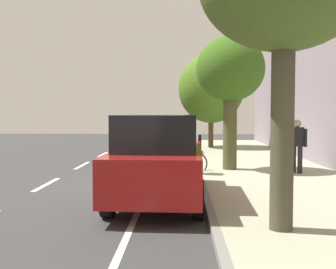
{
  "coord_description": "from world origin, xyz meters",
  "views": [
    {
      "loc": [
        1.0,
        -11.08,
        2.04
      ],
      "look_at": [
        0.59,
        1.45,
        1.37
      ],
      "focal_mm": 44.05,
      "sensor_mm": 36.0,
      "label": 1
    }
  ],
  "objects_px": {
    "bicycle_at_curb": "(185,164)",
    "pedestrian_on_phone": "(297,143)",
    "parked_sedan_black_mid": "(169,139)",
    "parked_suv_red_second": "(159,157)",
    "cyclist_with_backpack": "(192,145)",
    "street_tree_corner": "(211,88)",
    "street_tree_far_end": "(230,72)"
  },
  "relations": [
    {
      "from": "bicycle_at_curb",
      "to": "pedestrian_on_phone",
      "type": "height_order",
      "value": "pedestrian_on_phone"
    },
    {
      "from": "parked_sedan_black_mid",
      "to": "parked_suv_red_second",
      "type": "bearing_deg",
      "value": -89.57
    },
    {
      "from": "parked_sedan_black_mid",
      "to": "cyclist_with_backpack",
      "type": "xyz_separation_m",
      "value": [
        0.91,
        -7.15,
        0.26
      ]
    },
    {
      "from": "parked_suv_red_second",
      "to": "pedestrian_on_phone",
      "type": "height_order",
      "value": "parked_suv_red_second"
    },
    {
      "from": "parked_suv_red_second",
      "to": "street_tree_corner",
      "type": "relative_size",
      "value": 0.92
    },
    {
      "from": "parked_suv_red_second",
      "to": "street_tree_corner",
      "type": "distance_m",
      "value": 13.9
    },
    {
      "from": "street_tree_corner",
      "to": "parked_sedan_black_mid",
      "type": "bearing_deg",
      "value": -127.66
    },
    {
      "from": "cyclist_with_backpack",
      "to": "street_tree_corner",
      "type": "xyz_separation_m",
      "value": [
        1.3,
        10.02,
        2.35
      ]
    },
    {
      "from": "bicycle_at_curb",
      "to": "street_tree_far_end",
      "type": "height_order",
      "value": "street_tree_far_end"
    },
    {
      "from": "pedestrian_on_phone",
      "to": "street_tree_far_end",
      "type": "bearing_deg",
      "value": 157.31
    },
    {
      "from": "parked_suv_red_second",
      "to": "parked_sedan_black_mid",
      "type": "distance_m",
      "value": 10.67
    },
    {
      "from": "parked_suv_red_second",
      "to": "pedestrian_on_phone",
      "type": "relative_size",
      "value": 2.81
    },
    {
      "from": "parked_suv_red_second",
      "to": "bicycle_at_curb",
      "type": "height_order",
      "value": "parked_suv_red_second"
    },
    {
      "from": "cyclist_with_backpack",
      "to": "street_tree_corner",
      "type": "bearing_deg",
      "value": 82.6
    },
    {
      "from": "cyclist_with_backpack",
      "to": "parked_suv_red_second",
      "type": "bearing_deg",
      "value": -103.3
    },
    {
      "from": "street_tree_corner",
      "to": "street_tree_far_end",
      "type": "bearing_deg",
      "value": -90.0
    },
    {
      "from": "cyclist_with_backpack",
      "to": "pedestrian_on_phone",
      "type": "bearing_deg",
      "value": 3.79
    },
    {
      "from": "parked_sedan_black_mid",
      "to": "cyclist_with_backpack",
      "type": "relative_size",
      "value": 2.64
    },
    {
      "from": "bicycle_at_curb",
      "to": "street_tree_far_end",
      "type": "relative_size",
      "value": 0.35
    },
    {
      "from": "street_tree_far_end",
      "to": "cyclist_with_backpack",
      "type": "bearing_deg",
      "value": -140.79
    },
    {
      "from": "street_tree_far_end",
      "to": "pedestrian_on_phone",
      "type": "distance_m",
      "value": 3.19
    },
    {
      "from": "parked_suv_red_second",
      "to": "street_tree_far_end",
      "type": "relative_size",
      "value": 1.07
    },
    {
      "from": "parked_suv_red_second",
      "to": "bicycle_at_curb",
      "type": "distance_m",
      "value": 4.05
    },
    {
      "from": "parked_sedan_black_mid",
      "to": "cyclist_with_backpack",
      "type": "bearing_deg",
      "value": -82.73
    },
    {
      "from": "cyclist_with_backpack",
      "to": "street_tree_far_end",
      "type": "distance_m",
      "value": 2.93
    },
    {
      "from": "street_tree_far_end",
      "to": "pedestrian_on_phone",
      "type": "bearing_deg",
      "value": -22.69
    },
    {
      "from": "street_tree_far_end",
      "to": "street_tree_corner",
      "type": "relative_size",
      "value": 0.87
    },
    {
      "from": "cyclist_with_backpack",
      "to": "pedestrian_on_phone",
      "type": "relative_size",
      "value": 0.99
    },
    {
      "from": "parked_sedan_black_mid",
      "to": "street_tree_corner",
      "type": "height_order",
      "value": "street_tree_corner"
    },
    {
      "from": "bicycle_at_curb",
      "to": "pedestrian_on_phone",
      "type": "bearing_deg",
      "value": -3.45
    },
    {
      "from": "bicycle_at_curb",
      "to": "cyclist_with_backpack",
      "type": "height_order",
      "value": "cyclist_with_backpack"
    },
    {
      "from": "parked_suv_red_second",
      "to": "pedestrian_on_phone",
      "type": "xyz_separation_m",
      "value": [
        4.15,
        3.74,
        0.06
      ]
    }
  ]
}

